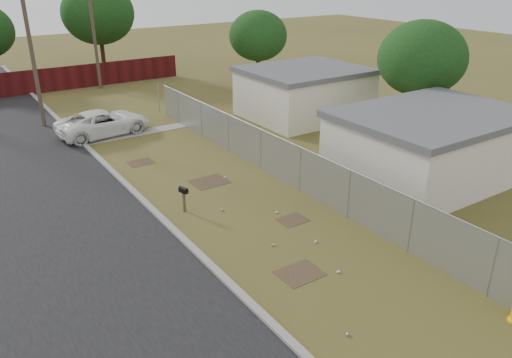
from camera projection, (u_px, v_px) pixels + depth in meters
ground at (239, 208)px, 20.17m from camera, size 120.00×120.00×0.00m
street at (21, 179)px, 22.88m from camera, size 15.10×60.00×0.12m
chainlink_fence at (286, 166)px, 22.22m from camera, size 0.10×27.06×2.02m
utility_poles at (21, 38)px, 32.22m from camera, size 12.60×8.24×9.00m
houses at (361, 116)px, 26.87m from camera, size 9.30×17.24×3.10m
horizon_trees at (79, 29)px, 36.75m from camera, size 33.32×31.94×7.78m
mailbox at (184, 192)px, 19.59m from camera, size 0.27×0.46×1.07m
pickup_truck at (103, 123)px, 28.53m from camera, size 5.47×2.99×1.45m
scattered_litter at (279, 234)px, 18.16m from camera, size 2.76×11.10×0.07m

